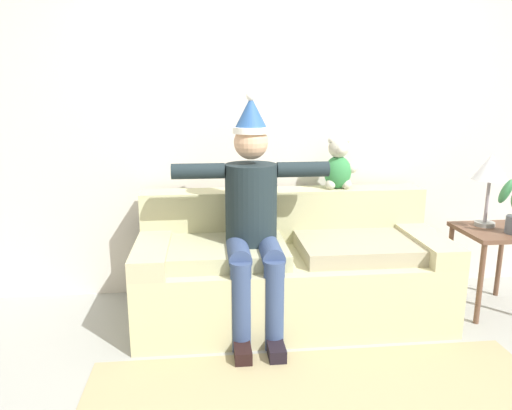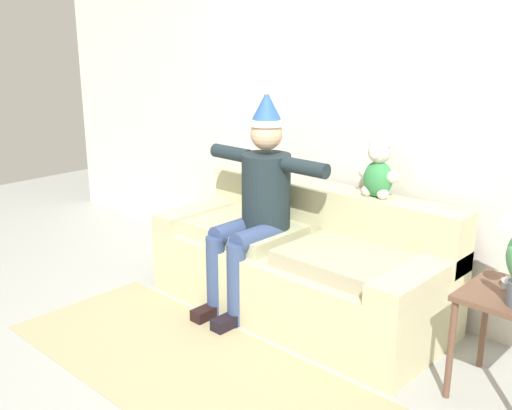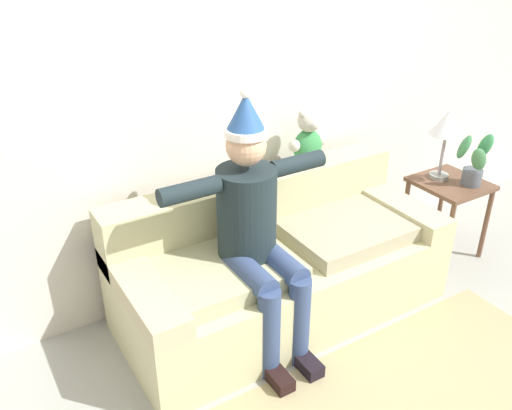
{
  "view_description": "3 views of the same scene",
  "coord_description": "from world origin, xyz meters",
  "px_view_note": "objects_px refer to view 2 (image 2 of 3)",
  "views": [
    {
      "loc": [
        -0.56,
        -2.11,
        1.54
      ],
      "look_at": [
        -0.26,
        0.79,
        0.85
      ],
      "focal_mm": 33.77,
      "sensor_mm": 36.0,
      "label": 1
    },
    {
      "loc": [
        2.41,
        -2.01,
        1.9
      ],
      "look_at": [
        -0.3,
        0.88,
        0.73
      ],
      "focal_mm": 41.89,
      "sensor_mm": 36.0,
      "label": 2
    },
    {
      "loc": [
        -1.64,
        -1.38,
        2.28
      ],
      "look_at": [
        -0.22,
        0.95,
        0.86
      ],
      "focal_mm": 38.17,
      "sensor_mm": 36.0,
      "label": 3
    }
  ],
  "objects_px": {
    "teddy_bear": "(378,171)",
    "side_table": "(510,312)",
    "couch": "(302,264)",
    "person_seated": "(257,199)"
  },
  "relations": [
    {
      "from": "couch",
      "to": "teddy_bear",
      "type": "xyz_separation_m",
      "value": [
        0.4,
        0.28,
        0.68
      ]
    },
    {
      "from": "person_seated",
      "to": "teddy_bear",
      "type": "bearing_deg",
      "value": 33.24
    },
    {
      "from": "couch",
      "to": "teddy_bear",
      "type": "bearing_deg",
      "value": 34.92
    },
    {
      "from": "person_seated",
      "to": "teddy_bear",
      "type": "xyz_separation_m",
      "value": [
        0.67,
        0.44,
        0.23
      ]
    },
    {
      "from": "teddy_bear",
      "to": "side_table",
      "type": "bearing_deg",
      "value": -18.73
    },
    {
      "from": "teddy_bear",
      "to": "side_table",
      "type": "distance_m",
      "value": 1.23
    },
    {
      "from": "couch",
      "to": "side_table",
      "type": "height_order",
      "value": "couch"
    },
    {
      "from": "couch",
      "to": "side_table",
      "type": "bearing_deg",
      "value": -3.11
    },
    {
      "from": "person_seated",
      "to": "side_table",
      "type": "height_order",
      "value": "person_seated"
    },
    {
      "from": "couch",
      "to": "teddy_bear",
      "type": "relative_size",
      "value": 5.42
    }
  ]
}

